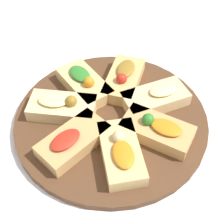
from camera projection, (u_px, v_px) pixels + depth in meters
ground_plane at (112, 121)px, 0.67m from camera, size 3.00×3.00×0.00m
serving_board at (112, 119)px, 0.67m from camera, size 0.41×0.41×0.02m
focaccia_slice_0 at (158, 130)px, 0.62m from camera, size 0.13×0.16×0.05m
focaccia_slice_1 at (157, 98)px, 0.68m from camera, size 0.12×0.16×0.04m
focaccia_slice_2 at (125, 79)px, 0.71m from camera, size 0.15×0.11×0.05m
focaccia_slice_3 at (85, 83)px, 0.70m from camera, size 0.15×0.14×0.05m
focaccia_slice_4 at (63, 107)px, 0.66m from camera, size 0.09×0.15×0.05m
focaccia_slice_5 at (74, 141)px, 0.60m from camera, size 0.15×0.15×0.04m
focaccia_slice_6 at (122, 152)px, 0.58m from camera, size 0.15×0.09×0.05m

